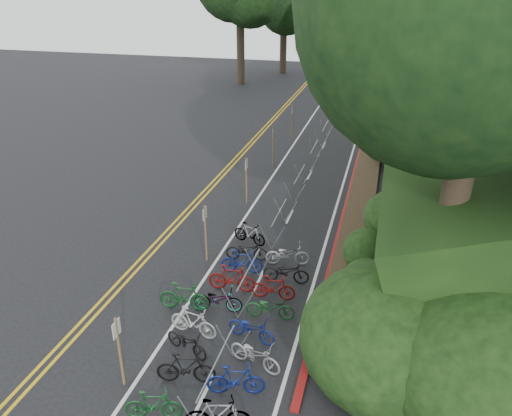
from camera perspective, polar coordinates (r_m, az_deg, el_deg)
The scene contains 10 objects.
ground at distance 17.60m, azimuth -13.33°, elevation -13.62°, with size 120.00×120.00×0.00m, color black.
road_markings at distance 25.35m, azimuth -1.58°, elevation -0.27°, with size 7.47×80.00×0.01m.
red_curb at distance 26.21m, azimuth 10.31°, elevation 0.30°, with size 0.25×28.00×0.10m, color maroon.
embankment at distance 32.48m, azimuth 24.89°, elevation 7.93°, with size 14.30×48.14×9.11m.
bike_rack_front at distance 14.69m, azimuth -4.46°, elevation -17.78°, with size 1.11×3.16×1.10m.
bike_racks_rest at distance 27.11m, azimuth 4.97°, elevation 3.32°, with size 1.14×23.00×1.17m.
signpost_near at distance 14.98m, azimuth -15.38°, elevation -15.11°, with size 0.08×0.40×2.35m.
signposts_rest at distance 28.30m, azimuth 0.59°, elevation 5.60°, with size 0.08×18.40×2.50m.
bike_front at distance 18.01m, azimuth -8.25°, elevation -9.96°, with size 1.83×0.52×1.10m, color #144C1E.
bike_valet at distance 17.54m, azimuth -1.84°, elevation -11.01°, with size 3.37×11.68×1.09m.
Camera 1 is at (7.29, -11.88, 10.74)m, focal length 35.00 mm.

